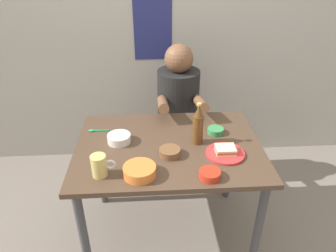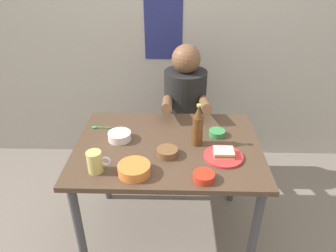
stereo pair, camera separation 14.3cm
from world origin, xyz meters
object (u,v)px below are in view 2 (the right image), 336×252
person_seated (185,97)px  beer_mug (95,162)px  plate_orange (223,156)px  sauce_bowl_chili (204,176)px  stool (184,142)px  sandwich (224,153)px  beer_bottle (198,127)px  dining_table (168,157)px

person_seated → beer_mug: size_ratio=5.71×
plate_orange → sauce_bowl_chili: 0.23m
stool → sandwich: bearing=-75.2°
person_seated → beer_mug: (-0.48, -0.88, 0.03)m
plate_orange → stool: bearing=104.8°
sauce_bowl_chili → beer_mug: bearing=174.4°
plate_orange → beer_mug: beer_mug is taller
person_seated → sandwich: person_seated is taller
stool → sauce_bowl_chili: sauce_bowl_chili is taller
plate_orange → beer_mug: bearing=-168.2°
stool → beer_mug: (-0.48, -0.89, 0.45)m
beer_mug → person_seated: bearing=61.3°
sandwich → beer_bottle: (-0.14, 0.13, 0.09)m
beer_mug → beer_bottle: beer_bottle is taller
person_seated → beer_mug: bearing=-118.7°
person_seated → sandwich: (0.20, -0.74, 0.01)m
dining_table → sandwich: (0.31, -0.12, 0.13)m
person_seated → beer_bottle: 0.62m
sandwich → beer_mug: (-0.68, -0.14, 0.03)m
dining_table → beer_mug: bearing=-144.5°
stool → person_seated: person_seated is taller
stool → dining_table: bearing=-100.4°
dining_table → beer_mug: size_ratio=8.73×
beer_mug → dining_table: bearing=35.5°
stool → beer_bottle: bearing=-84.6°
stool → person_seated: 0.42m
beer_bottle → dining_table: bearing=-175.5°
sandwich → sauce_bowl_chili: 0.23m
dining_table → beer_mug: (-0.37, -0.26, 0.15)m
person_seated → beer_mug: 1.01m
person_seated → beer_bottle: size_ratio=2.75×
person_seated → beer_bottle: person_seated is taller
sandwich → beer_bottle: beer_bottle is taller
stool → plate_orange: (0.20, -0.75, 0.40)m
sandwich → person_seated: bearing=105.1°
sandwich → stool: bearing=104.8°
stool → beer_mug: 1.11m
plate_orange → person_seated: bearing=105.1°
plate_orange → beer_mug: size_ratio=1.75×
plate_orange → sauce_bowl_chili: size_ratio=2.00×
dining_table → plate_orange: (0.31, -0.12, 0.10)m
beer_bottle → sauce_bowl_chili: bearing=-87.2°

